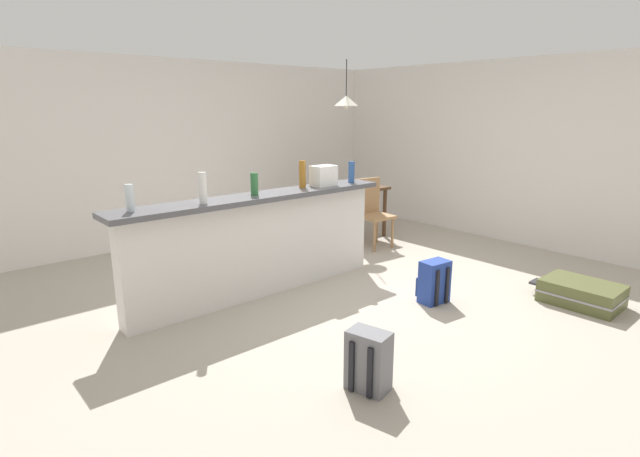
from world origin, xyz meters
The scene contains 18 objects.
ground_plane centered at (0.00, 0.00, -0.03)m, with size 13.00×13.00×0.05m, color #ADA393.
wall_back centered at (0.00, 3.05, 1.25)m, with size 6.60×0.10×2.50m, color silver.
wall_right centered at (3.05, 0.30, 1.25)m, with size 0.10×6.00×2.50m, color silver.
partition_half_wall centered at (-0.79, 0.50, 0.49)m, with size 2.80×0.20×0.98m, color silver.
bar_countertop centered at (-0.79, 0.50, 1.00)m, with size 2.96×0.40×0.05m, color #4C4C51.
bottle_clear centered at (-2.01, 0.53, 1.14)m, with size 0.07×0.07×0.23m, color silver.
bottle_white centered at (-1.41, 0.43, 1.17)m, with size 0.07×0.07×0.28m, color silver.
bottle_green centered at (-0.82, 0.50, 1.14)m, with size 0.07×0.07×0.22m, color #2D6B38.
bottle_amber centered at (-0.19, 0.55, 1.17)m, with size 0.07×0.07×0.29m, color #9E661E.
bottle_blue centered at (0.45, 0.46, 1.15)m, with size 0.07×0.07×0.24m, color #284C89.
grocery_bag centered at (0.06, 0.49, 1.14)m, with size 0.26×0.18×0.22m, color silver.
dining_table centered at (1.41, 1.56, 0.65)m, with size 1.10×0.80×0.74m.
dining_chair_near_partition centered at (1.36, 0.97, 0.52)m, with size 0.44×0.44×0.93m.
dining_chair_far_side centered at (1.44, 2.11, 0.52)m, with size 0.48×0.48×0.93m.
pendant_lamp centered at (1.50, 1.65, 1.95)m, with size 0.34×0.34×0.67m.
suitcase_flat_olive centered at (1.40, -1.76, 0.11)m, with size 0.51×0.83×0.22m.
backpack_grey centered at (-1.22, -1.43, 0.20)m, with size 0.29×0.31×0.42m.
backpack_blue centered at (0.37, -0.79, 0.20)m, with size 0.30×0.27×0.42m.
Camera 1 is at (-3.40, -3.44, 1.86)m, focal length 27.32 mm.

